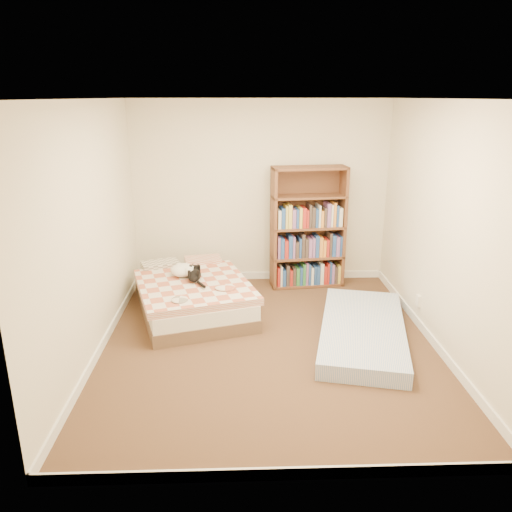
{
  "coord_description": "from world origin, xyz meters",
  "views": [
    {
      "loc": [
        -0.3,
        -4.79,
        2.52
      ],
      "look_at": [
        -0.12,
        0.3,
        0.89
      ],
      "focal_mm": 35.0,
      "sensor_mm": 36.0,
      "label": 1
    }
  ],
  "objects_px": {
    "floor_mattress": "(363,331)",
    "white_dog": "(183,270)",
    "black_cat": "(195,274)",
    "bookshelf": "(307,243)",
    "bed": "(193,294)"
  },
  "relations": [
    {
      "from": "floor_mattress",
      "to": "white_dog",
      "type": "relative_size",
      "value": 6.04
    },
    {
      "from": "black_cat",
      "to": "white_dog",
      "type": "relative_size",
      "value": 1.82
    },
    {
      "from": "white_dog",
      "to": "black_cat",
      "type": "bearing_deg",
      "value": -35.14
    },
    {
      "from": "bookshelf",
      "to": "black_cat",
      "type": "height_order",
      "value": "bookshelf"
    },
    {
      "from": "bed",
      "to": "floor_mattress",
      "type": "xyz_separation_m",
      "value": [
        1.91,
        -0.82,
        -0.12
      ]
    },
    {
      "from": "black_cat",
      "to": "bed",
      "type": "bearing_deg",
      "value": 158.97
    },
    {
      "from": "bed",
      "to": "black_cat",
      "type": "xyz_separation_m",
      "value": [
        0.04,
        -0.01,
        0.26
      ]
    },
    {
      "from": "bookshelf",
      "to": "black_cat",
      "type": "relative_size",
      "value": 2.82
    },
    {
      "from": "bookshelf",
      "to": "black_cat",
      "type": "bearing_deg",
      "value": -156.02
    },
    {
      "from": "bed",
      "to": "bookshelf",
      "type": "relative_size",
      "value": 1.21
    },
    {
      "from": "bookshelf",
      "to": "white_dog",
      "type": "height_order",
      "value": "bookshelf"
    },
    {
      "from": "bed",
      "to": "black_cat",
      "type": "height_order",
      "value": "black_cat"
    },
    {
      "from": "bookshelf",
      "to": "black_cat",
      "type": "distance_m",
      "value": 1.71
    },
    {
      "from": "bed",
      "to": "bookshelf",
      "type": "height_order",
      "value": "bookshelf"
    },
    {
      "from": "black_cat",
      "to": "white_dog",
      "type": "height_order",
      "value": "white_dog"
    }
  ]
}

